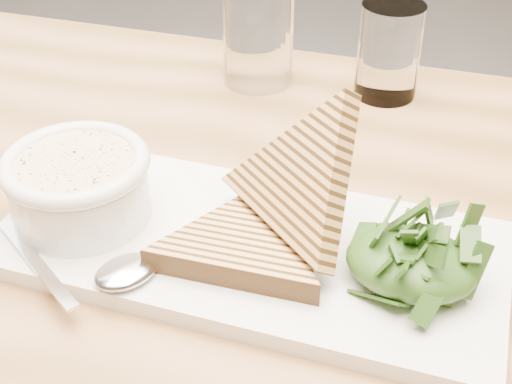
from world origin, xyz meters
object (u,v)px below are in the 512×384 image
(soup_bowl, at_px, (80,193))
(platter, at_px, (248,247))
(glass_far, at_px, (389,51))
(table_top, at_px, (244,242))
(glass_near, at_px, (258,31))

(soup_bowl, bearing_deg, platter, 4.51)
(platter, distance_m, soup_bowl, 0.15)
(soup_bowl, relative_size, glass_far, 1.09)
(table_top, height_order, glass_far, glass_far)
(platter, distance_m, glass_near, 0.32)
(glass_far, bearing_deg, platter, -100.52)
(glass_near, bearing_deg, soup_bowl, -99.87)
(table_top, bearing_deg, soup_bowl, -159.45)
(glass_near, bearing_deg, table_top, -74.59)
(table_top, relative_size, glass_near, 8.82)
(table_top, relative_size, soup_bowl, 9.42)
(table_top, relative_size, glass_far, 10.23)
(table_top, distance_m, platter, 0.05)
(table_top, height_order, glass_near, glass_near)
(soup_bowl, relative_size, glass_near, 0.94)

